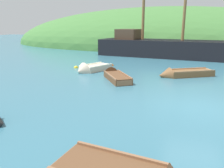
{
  "coord_description": "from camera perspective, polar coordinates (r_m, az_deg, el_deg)",
  "views": [
    {
      "loc": [
        -0.87,
        -9.47,
        3.3
      ],
      "look_at": [
        -4.33,
        2.05,
        0.13
      ],
      "focal_mm": 36.01,
      "sensor_mm": 36.0,
      "label": 1
    }
  ],
  "objects": [
    {
      "name": "ground_plane",
      "position": [
        10.07,
        20.79,
        -5.39
      ],
      "size": [
        120.0,
        120.0,
        0.0
      ],
      "primitive_type": "plane",
      "color": "teal"
    },
    {
      "name": "shore_hill",
      "position": [
        40.56,
        12.96,
        9.71
      ],
      "size": [
        54.92,
        27.52,
        12.54
      ],
      "primitive_type": "ellipsoid",
      "color": "#477F3D",
      "rests_on": "ground"
    },
    {
      "name": "sailing_ship",
      "position": [
        25.17,
        11.56,
        8.41
      ],
      "size": [
        15.72,
        5.67,
        10.97
      ],
      "rotation": [
        0.0,
        0.0,
        -0.13
      ],
      "color": "black",
      "rests_on": "ground"
    },
    {
      "name": "rowboat_outer_left",
      "position": [
        15.61,
        17.54,
        2.36
      ],
      "size": [
        3.76,
        2.74,
        1.0
      ],
      "rotation": [
        0.0,
        0.0,
        3.66
      ],
      "color": "brown",
      "rests_on": "ground"
    },
    {
      "name": "rowboat_center",
      "position": [
        16.67,
        -5.32,
        3.74
      ],
      "size": [
        2.35,
        3.14,
        1.18
      ],
      "rotation": [
        0.0,
        0.0,
        4.26
      ],
      "color": "beige",
      "rests_on": "ground"
    },
    {
      "name": "rowboat_portside",
      "position": [
        14.26,
        0.7,
        1.84
      ],
      "size": [
        2.68,
        3.39,
        0.97
      ],
      "rotation": [
        0.0,
        0.0,
        2.15
      ],
      "color": "brown",
      "rests_on": "ground"
    },
    {
      "name": "buoy_orange",
      "position": [
        18.82,
        -0.1,
        4.65
      ],
      "size": [
        0.35,
        0.35,
        0.35
      ],
      "primitive_type": "sphere",
      "color": "orange",
      "rests_on": "ground"
    },
    {
      "name": "buoy_yellow",
      "position": [
        18.1,
        -9.12,
        4.05
      ],
      "size": [
        0.35,
        0.35,
        0.35
      ],
      "primitive_type": "sphere",
      "color": "yellow",
      "rests_on": "ground"
    }
  ]
}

